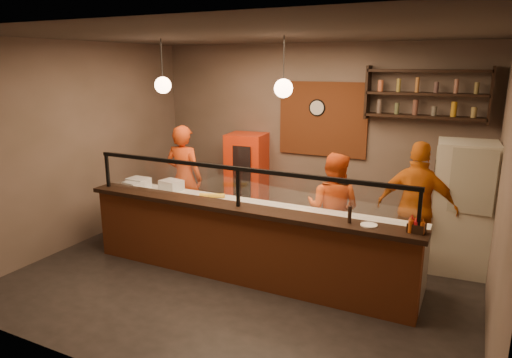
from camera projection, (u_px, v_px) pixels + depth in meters
The scene contains 29 objects.
floor at pixel (249, 272), 6.44m from camera, with size 6.00×6.00×0.00m, color black.
ceiling at pixel (248, 35), 5.65m from camera, with size 6.00×6.00×0.00m, color #3D352F.
wall_back at pixel (312, 135), 8.21m from camera, with size 6.00×6.00×0.00m, color #6F5A51.
wall_left at pixel (83, 144), 7.33m from camera, with size 5.00×5.00×0.00m, color #6F5A51.
wall_right at pixel (504, 188), 4.76m from camera, with size 5.00×5.00×0.00m, color #6F5A51.
wall_front at pixel (115, 216), 3.87m from camera, with size 6.00×6.00×0.00m, color #6F5A51.
brick_patch at pixel (323, 119), 8.03m from camera, with size 1.60×0.04×1.30m, color #994821.
service_counter at pixel (239, 246), 6.05m from camera, with size 4.60×0.25×1.00m, color #994821.
counter_ledge at pixel (238, 208), 5.92m from camera, with size 4.70×0.37×0.06m, color black.
worktop_cabinet at pixel (255, 239), 6.51m from camera, with size 4.60×0.75×0.85m, color gray.
worktop at pixel (255, 209), 6.39m from camera, with size 4.60×0.75×0.05m, color silver.
sneeze_guard at pixel (238, 183), 5.84m from camera, with size 4.50×0.05×0.52m.
wall_shelving at pixel (426, 94), 7.05m from camera, with size 1.84×0.28×0.85m.
wall_clock at pixel (317, 108), 8.01m from camera, with size 0.30×0.30×0.04m, color black.
pendant_left at pixel (163, 85), 6.62m from camera, with size 0.24×0.24×0.77m.
pendant_right at pixel (283, 88), 5.81m from camera, with size 0.24×0.24×0.77m.
cook_left at pixel (184, 178), 7.91m from camera, with size 0.67×0.44×1.85m, color #D74214.
cook_mid at pixel (333, 209), 6.54m from camera, with size 0.80×0.63×1.65m, color #D14913.
cook_right at pixel (417, 208), 6.28m from camera, with size 1.09×0.45×1.85m, color #C86012.
fridge at pixel (462, 207), 6.33m from camera, with size 0.77×0.72×1.84m, color beige.
red_cooler at pixel (247, 176), 8.60m from camera, with size 0.68×0.63×1.60m, color red.
pizza_dough at pixel (293, 214), 6.10m from camera, with size 0.53×0.53×0.01m, color white.
prep_tub_a at pixel (139, 183), 7.36m from camera, with size 0.33×0.26×0.16m, color white.
prep_tub_b at pixel (171, 185), 7.23m from camera, with size 0.33×0.26×0.16m, color silver.
prep_tub_c at pixel (133, 186), 7.22m from camera, with size 0.28×0.23×0.14m, color silver.
rolling_pin at pixel (212, 195), 6.84m from camera, with size 0.07×0.07×0.38m, color yellow.
condiment_caddy at pixel (417, 228), 5.00m from camera, with size 0.18×0.14×0.10m, color black.
pepper_mill at pixel (350, 215), 5.28m from camera, with size 0.04×0.04×0.20m, color black.
small_plate at pixel (369, 225), 5.21m from camera, with size 0.19×0.19×0.01m, color white.
Camera 1 is at (2.70, -5.26, 2.87)m, focal length 32.00 mm.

